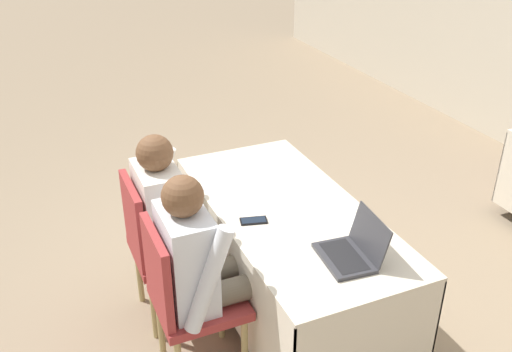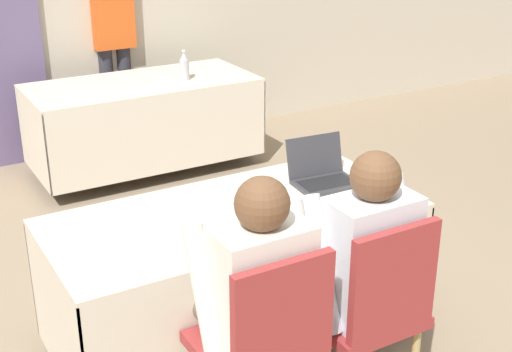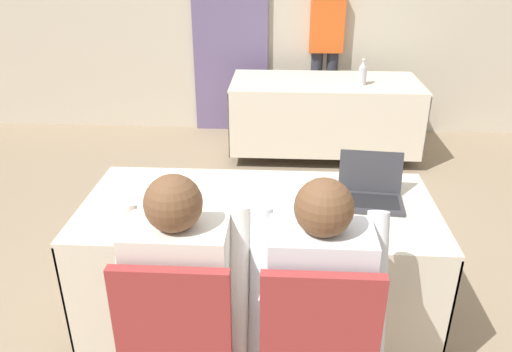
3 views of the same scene
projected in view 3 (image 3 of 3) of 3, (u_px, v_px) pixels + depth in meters
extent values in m
plane|color=gray|center=(258.00, 320.00, 2.73)|extent=(24.00, 24.00, 0.00)
cube|color=beige|center=(275.00, 0.00, 4.97)|extent=(12.00, 0.06, 2.70)
cube|color=slate|center=(229.00, 3.00, 4.95)|extent=(0.77, 0.04, 2.65)
cube|color=beige|center=(258.00, 206.00, 2.43)|extent=(1.72, 0.80, 0.02)
cube|color=beige|center=(254.00, 310.00, 2.20)|extent=(1.72, 0.01, 0.59)
cube|color=beige|center=(262.00, 220.00, 2.92)|extent=(1.72, 0.01, 0.59)
cube|color=beige|center=(95.00, 253.00, 2.60)|extent=(0.01, 0.80, 0.59)
cube|color=beige|center=(427.00, 264.00, 2.52)|extent=(0.01, 0.80, 0.59)
cylinder|color=#333333|center=(258.00, 312.00, 2.71)|extent=(0.06, 0.06, 0.11)
cube|color=beige|center=(326.00, 82.00, 4.56)|extent=(1.72, 0.80, 0.02)
cube|color=beige|center=(327.00, 128.00, 4.34)|extent=(1.72, 0.01, 0.59)
cube|color=beige|center=(321.00, 102.00, 5.05)|extent=(1.72, 0.01, 0.59)
cube|color=beige|center=(233.00, 112.00, 4.74)|extent=(0.01, 0.80, 0.59)
cube|color=beige|center=(416.00, 116.00, 4.65)|extent=(0.01, 0.80, 0.59)
cylinder|color=#333333|center=(322.00, 148.00, 4.84)|extent=(0.06, 0.06, 0.11)
cube|color=#333338|center=(370.00, 203.00, 2.42)|extent=(0.33, 0.24, 0.02)
cube|color=black|center=(370.00, 201.00, 2.42)|extent=(0.28, 0.17, 0.00)
cube|color=#333338|center=(371.00, 171.00, 2.49)|extent=(0.31, 0.08, 0.20)
cube|color=black|center=(371.00, 171.00, 2.49)|extent=(0.28, 0.07, 0.18)
cube|color=black|center=(266.00, 230.00, 2.20)|extent=(0.11, 0.16, 0.01)
cube|color=#192333|center=(266.00, 229.00, 2.20)|extent=(0.09, 0.14, 0.00)
cube|color=white|center=(296.00, 190.00, 2.56)|extent=(0.28, 0.34, 0.00)
cylinder|color=#B7B7C1|center=(362.00, 76.00, 4.41)|extent=(0.07, 0.07, 0.16)
cone|color=#B7B7C1|center=(363.00, 64.00, 4.36)|extent=(0.06, 0.06, 0.06)
cylinder|color=silver|center=(364.00, 59.00, 4.34)|extent=(0.03, 0.03, 0.01)
cylinder|color=tan|center=(236.00, 352.00, 2.24)|extent=(0.04, 0.04, 0.43)
cylinder|color=tan|center=(159.00, 349.00, 2.25)|extent=(0.04, 0.04, 0.43)
cube|color=#9E3333|center=(187.00, 338.00, 1.98)|extent=(0.44, 0.44, 0.05)
cube|color=#9E3333|center=(172.00, 324.00, 1.70)|extent=(0.40, 0.04, 0.45)
cube|color=#9E3333|center=(314.00, 343.00, 1.96)|extent=(0.44, 0.44, 0.05)
cube|color=#9E3333|center=(320.00, 330.00, 1.67)|extent=(0.40, 0.04, 0.45)
cylinder|color=#665B4C|center=(213.00, 299.00, 2.06)|extent=(0.13, 0.42, 0.13)
cylinder|color=#665B4C|center=(170.00, 298.00, 2.07)|extent=(0.13, 0.42, 0.13)
cylinder|color=#665B4C|center=(221.00, 326.00, 2.35)|extent=(0.10, 0.10, 0.48)
cylinder|color=#665B4C|center=(183.00, 324.00, 2.36)|extent=(0.10, 0.10, 0.48)
cube|color=silver|center=(180.00, 288.00, 1.82)|extent=(0.36, 0.22, 0.52)
cylinder|color=silver|center=(238.00, 281.00, 1.84)|extent=(0.08, 0.26, 0.54)
cylinder|color=silver|center=(126.00, 277.00, 1.86)|extent=(0.08, 0.26, 0.54)
sphere|color=brown|center=(173.00, 203.00, 1.67)|extent=(0.20, 0.20, 0.20)
cylinder|color=#665B4C|center=(335.00, 304.00, 2.03)|extent=(0.13, 0.42, 0.13)
cylinder|color=#665B4C|center=(291.00, 302.00, 2.04)|extent=(0.13, 0.42, 0.13)
cylinder|color=#665B4C|center=(327.00, 330.00, 2.33)|extent=(0.10, 0.10, 0.48)
cylinder|color=#665B4C|center=(289.00, 329.00, 2.33)|extent=(0.10, 0.10, 0.48)
cube|color=silver|center=(318.00, 293.00, 1.79)|extent=(0.36, 0.22, 0.52)
cylinder|color=silver|center=(376.00, 286.00, 1.81)|extent=(0.08, 0.26, 0.54)
cylinder|color=silver|center=(260.00, 282.00, 1.83)|extent=(0.08, 0.26, 0.54)
sphere|color=brown|center=(324.00, 208.00, 1.64)|extent=(0.20, 0.20, 0.20)
cylinder|color=#33333D|center=(315.00, 92.00, 5.32)|extent=(0.12, 0.12, 0.85)
cylinder|color=#33333D|center=(330.00, 92.00, 5.31)|extent=(0.12, 0.12, 0.85)
cube|color=#DB561E|center=(327.00, 24.00, 5.02)|extent=(0.34, 0.21, 0.55)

